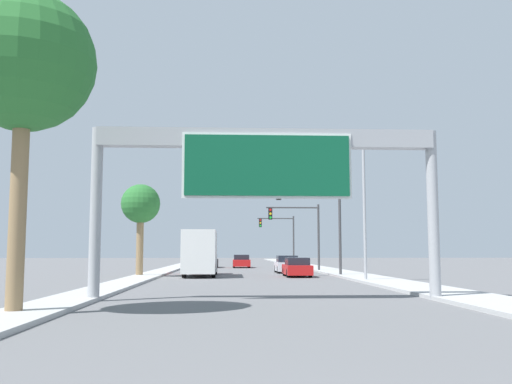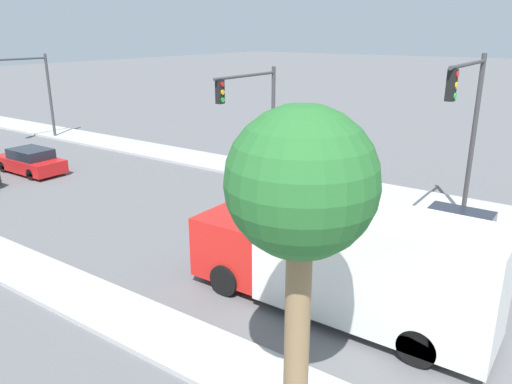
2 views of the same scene
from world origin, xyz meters
name	(u,v)px [view 1 (image 1 of 2)]	position (x,y,z in m)	size (l,w,h in m)	color
sidewalk_right	(311,267)	(7.75, 60.00, 0.07)	(3.00, 120.00, 0.15)	#ACACAC
median_strip_left	(176,267)	(-7.25, 60.00, 0.07)	(2.00, 120.00, 0.15)	#ACACAC
sign_gantry	(267,163)	(0.00, 17.90, 5.22)	(13.33, 0.73, 6.53)	#9EA0A5
car_near_center	(210,261)	(-3.50, 61.03, 0.71)	(1.77, 4.79, 1.50)	black
car_near_right	(297,268)	(3.50, 37.61, 0.65)	(1.76, 4.47, 1.37)	red
car_mid_center	(287,265)	(3.50, 44.87, 0.69)	(1.84, 4.27, 1.46)	silver
car_mid_left	(241,261)	(0.00, 60.26, 0.68)	(1.89, 4.59, 1.43)	red
truck_box_primary	(201,253)	(-3.50, 38.86, 1.68)	(2.31, 8.98, 3.31)	red
traffic_light_near_intersection	(319,212)	(5.25, 38.00, 4.72)	(5.01, 0.32, 6.99)	#3D3D3F
traffic_light_mid_block	(301,226)	(5.17, 48.00, 4.15)	(4.89, 0.32, 6.09)	#3D3D3F
traffic_light_far_intersection	(282,232)	(5.28, 68.00, 4.23)	(4.66, 0.32, 6.24)	#3D3D3F
palm_tree_foreground	(24,64)	(-7.61, 13.29, 7.45)	(4.24, 4.24, 9.66)	#8C704C
palm_tree_background	(141,206)	(-7.83, 37.88, 5.12)	(2.82, 2.82, 6.68)	#8C704C
street_lamp_right	(359,196)	(6.54, 30.75, 5.19)	(2.60, 0.28, 8.80)	#9EA0A5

